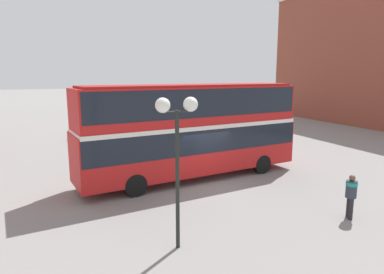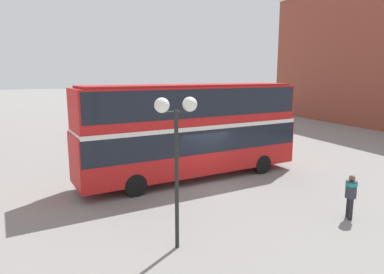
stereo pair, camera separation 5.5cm
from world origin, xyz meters
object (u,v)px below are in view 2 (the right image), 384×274
object	(u,v)px
double_decker_bus	(192,125)
parked_car_kerb_near	(103,128)
pedestrian_foreground	(351,192)
street_lamp_twin_globe	(176,126)

from	to	relation	value
double_decker_bus	parked_car_kerb_near	bearing A→B (deg)	93.65
pedestrian_foreground	street_lamp_twin_globe	bearing A→B (deg)	24.38
parked_car_kerb_near	street_lamp_twin_globe	distance (m)	20.03
double_decker_bus	street_lamp_twin_globe	bearing A→B (deg)	-123.12
double_decker_bus	pedestrian_foreground	size ratio (longest dim) A/B	7.06
street_lamp_twin_globe	parked_car_kerb_near	bearing A→B (deg)	88.45
pedestrian_foreground	parked_car_kerb_near	world-z (taller)	pedestrian_foreground
parked_car_kerb_near	street_lamp_twin_globe	xyz separation A→B (m)	(-0.54, -19.80, 2.95)
double_decker_bus	pedestrian_foreground	world-z (taller)	double_decker_bus
pedestrian_foreground	parked_car_kerb_near	size ratio (longest dim) A/B	0.37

